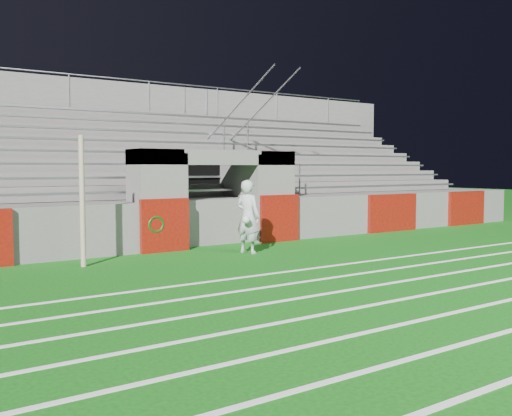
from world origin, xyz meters
TOP-DOWN VIEW (x-y plane):
  - ground at (0.00, 0.00)m, footprint 90.00×90.00m
  - field_post at (-4.18, 1.96)m, footprint 0.11×0.11m
  - field_markings at (0.00, -5.00)m, footprint 28.00×8.09m
  - stadium_structure at (0.00, 7.97)m, footprint 26.00×8.48m
  - goalkeeper_with_ball at (-0.19, 1.58)m, footprint 0.66×0.78m
  - hose_coil at (-2.06, 2.93)m, footprint 0.53×0.14m

SIDE VIEW (x-z plane):
  - ground at x=0.00m, z-range 0.00..0.00m
  - field_markings at x=0.00m, z-range 0.00..0.01m
  - hose_coil at x=-2.06m, z-range 0.47..1.03m
  - goalkeeper_with_ball at x=-0.19m, z-range 0.00..1.82m
  - field_post at x=-4.18m, z-range 0.00..2.81m
  - stadium_structure at x=0.00m, z-range -1.22..4.20m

